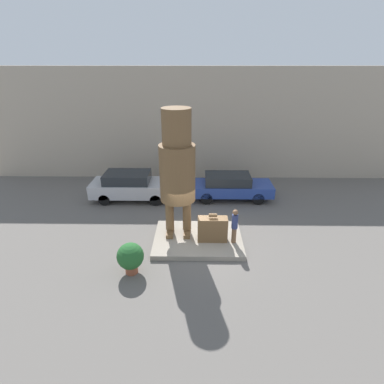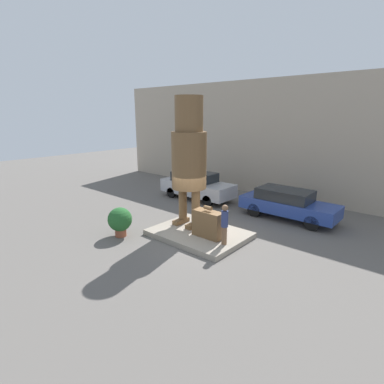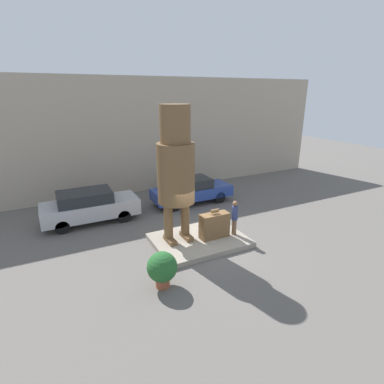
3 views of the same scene
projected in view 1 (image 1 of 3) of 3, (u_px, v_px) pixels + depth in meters
The scene contains 9 objects.
ground_plane at pixel (198, 241), 13.57m from camera, with size 60.00×60.00×0.00m, color #605B56.
pedestal at pixel (198, 239), 13.52m from camera, with size 3.93×2.93×0.22m.
building_backdrop at pixel (198, 125), 19.73m from camera, with size 28.00×0.60×7.20m.
statue_figure at pixel (177, 165), 12.49m from camera, with size 1.52×1.52×5.62m.
giant_suitcase at pixel (212, 229), 13.05m from camera, with size 1.29×0.51×1.32m.
tourist at pixel (235, 225), 12.76m from camera, with size 0.27×0.27×1.59m.
parked_car_silver at pixel (131, 185), 17.33m from camera, with size 4.65×1.83×1.64m.
parked_car_blue at pixel (230, 186), 17.41m from camera, with size 4.71×1.72×1.50m.
planter_pot at pixel (130, 257), 11.30m from camera, with size 1.03×1.03×1.27m.
Camera 1 is at (-0.10, -11.49, 7.56)m, focal length 28.00 mm.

